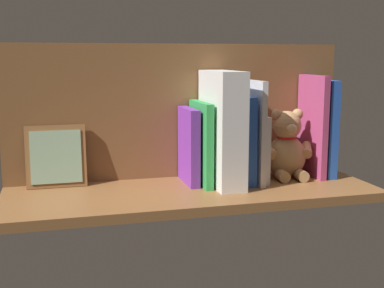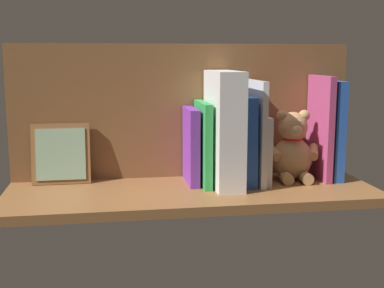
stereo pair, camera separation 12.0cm
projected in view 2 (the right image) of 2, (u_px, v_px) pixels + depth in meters
The scene contains 12 objects.
ground_plane at pixel (192, 193), 122.30cm from camera, with size 88.28×31.39×2.20cm, color brown.
shelf_back_panel at pixel (184, 111), 132.24cm from camera, with size 88.28×1.50×34.55cm, color brown.
book_0 at pixel (330, 130), 131.17cm from camera, with size 2.67×13.66×25.28cm, color blue.
book_1 at pixel (320, 128), 130.41cm from camera, with size 1.66×14.07×26.56cm, color #B23F72.
teddy_bear at pixel (292, 149), 129.53cm from camera, with size 14.56×12.08×18.00cm.
book_2 at pixel (261, 148), 128.38cm from camera, with size 1.31×14.82×16.84cm, color silver.
book_3 at pixel (255, 132), 126.36cm from camera, with size 1.36×16.78×25.57cm, color silver.
book_4 at pixel (243, 139), 126.67cm from camera, with size 3.09×15.88×21.75cm, color blue.
dictionary_thick_white at pixel (224, 129), 123.33cm from camera, with size 6.43×19.67×27.95cm, color white.
book_5 at pixel (203, 143), 125.13cm from camera, with size 1.83×15.94×20.39cm, color green.
book_6 at pixel (191, 146), 126.15cm from camera, with size 2.35×13.22×18.80cm, color purple.
picture_frame_leaning at pixel (61, 154), 125.78cm from camera, with size 14.25×3.62×15.16cm.
Camera 2 is at (19.14, 116.94, 31.35)cm, focal length 47.51 mm.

